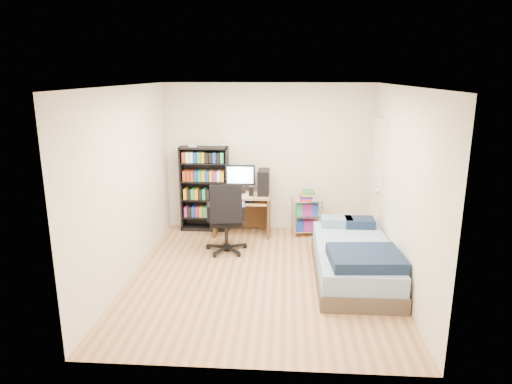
# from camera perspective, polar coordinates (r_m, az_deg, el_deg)

# --- Properties ---
(room) EXTENTS (3.58, 4.08, 2.58)m
(room) POSITION_cam_1_polar(r_m,az_deg,el_deg) (5.83, 0.70, 0.74)
(room) COLOR tan
(room) RESTS_ON ground
(media_shelf) EXTENTS (0.82, 0.27, 1.51)m
(media_shelf) POSITION_cam_1_polar(r_m,az_deg,el_deg) (7.85, -6.45, 0.52)
(media_shelf) COLOR black
(media_shelf) RESTS_ON room
(computer_desk) EXTENTS (0.93, 0.54, 1.17)m
(computer_desk) POSITION_cam_1_polar(r_m,az_deg,el_deg) (7.64, -1.00, -0.67)
(computer_desk) COLOR tan
(computer_desk) RESTS_ON room
(office_chair) EXTENTS (0.73, 0.73, 1.09)m
(office_chair) POSITION_cam_1_polar(r_m,az_deg,el_deg) (6.93, -3.73, -4.79)
(office_chair) COLOR black
(office_chair) RESTS_ON room
(wire_cart) EXTENTS (0.51, 0.39, 0.76)m
(wire_cart) POSITION_cam_1_polar(r_m,az_deg,el_deg) (7.65, 6.40, -1.78)
(wire_cart) COLOR silver
(wire_cart) RESTS_ON room
(bed) EXTENTS (1.01, 2.01, 0.57)m
(bed) POSITION_cam_1_polar(r_m,az_deg,el_deg) (6.25, 12.17, -8.27)
(bed) COLOR brown
(bed) RESTS_ON room
(door) EXTENTS (0.12, 0.80, 2.00)m
(door) POSITION_cam_1_polar(r_m,az_deg,el_deg) (7.32, 14.91, 1.13)
(door) COLOR silver
(door) RESTS_ON room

